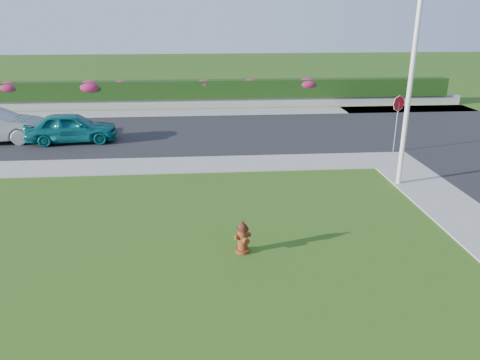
{
  "coord_description": "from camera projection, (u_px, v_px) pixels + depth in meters",
  "views": [
    {
      "loc": [
        -0.57,
        -8.59,
        5.72
      ],
      "look_at": [
        0.49,
        4.66,
        0.9
      ],
      "focal_mm": 35.0,
      "sensor_mm": 36.0,
      "label": 1
    }
  ],
  "objects": [
    {
      "name": "sidewalk_far",
      "position": [
        63.0,
        168.0,
        18.02
      ],
      "size": [
        24.0,
        2.0,
        0.04
      ],
      "primitive_type": "cube",
      "color": "gray",
      "rests_on": "ground"
    },
    {
      "name": "fire_hydrant",
      "position": [
        243.0,
        238.0,
        11.64
      ],
      "size": [
        0.43,
        0.42,
        0.84
      ],
      "rotation": [
        0.0,
        0.0,
        0.41
      ],
      "color": "#57220D",
      "rests_on": "ground"
    },
    {
      "name": "street_far",
      "position": [
        113.0,
        135.0,
        22.78
      ],
      "size": [
        26.0,
        8.0,
        0.04
      ],
      "primitive_type": "cube",
      "color": "black",
      "rests_on": "ground"
    },
    {
      "name": "flower_clump_e",
      "position": [
        251.0,
        83.0,
        28.93
      ],
      "size": [
        1.09,
        0.7,
        0.55
      ],
      "primitive_type": "ellipsoid",
      "color": "#BF2059",
      "rests_on": "hedge"
    },
    {
      "name": "stop_sign",
      "position": [
        398.0,
        111.0,
        19.46
      ],
      "size": [
        0.61,
        0.29,
        2.44
      ],
      "rotation": [
        0.0,
        0.0,
        0.03
      ],
      "color": "slate",
      "rests_on": "ground"
    },
    {
      "name": "flower_clump_b",
      "position": [
        91.0,
        87.0,
        28.23
      ],
      "size": [
        1.57,
        1.01,
        0.78
      ],
      "primitive_type": "ellipsoid",
      "color": "#BF2059",
      "rests_on": "hedge"
    },
    {
      "name": "sedan_teal",
      "position": [
        72.0,
        127.0,
        21.26
      ],
      "size": [
        4.13,
        1.96,
        1.36
      ],
      "primitive_type": "imported",
      "rotation": [
        0.0,
        0.0,
        1.66
      ],
      "color": "#0D6268",
      "rests_on": "street_far"
    },
    {
      "name": "flower_clump_a",
      "position": [
        9.0,
        87.0,
        27.87
      ],
      "size": [
        1.41,
        0.91,
        0.71
      ],
      "primitive_type": "ellipsoid",
      "color": "#BF2059",
      "rests_on": "hedge"
    },
    {
      "name": "utility_pole",
      "position": [
        409.0,
        97.0,
        15.35
      ],
      "size": [
        0.16,
        0.16,
        6.11
      ],
      "primitive_type": "cylinder",
      "color": "silver",
      "rests_on": "ground"
    },
    {
      "name": "flower_clump_f",
      "position": [
        307.0,
        84.0,
        29.22
      ],
      "size": [
        1.42,
        0.91,
        0.71
      ],
      "primitive_type": "ellipsoid",
      "color": "#BF2059",
      "rests_on": "hedge"
    },
    {
      "name": "retaining_wall",
      "position": [
        196.0,
        103.0,
        29.08
      ],
      "size": [
        34.0,
        0.4,
        0.6
      ],
      "primitive_type": "cube",
      "color": "gray",
      "rests_on": "ground"
    },
    {
      "name": "flower_clump_c",
      "position": [
        121.0,
        85.0,
        28.34
      ],
      "size": [
        1.06,
        0.68,
        0.53
      ],
      "primitive_type": "ellipsoid",
      "color": "#BF2059",
      "rests_on": "hedge"
    },
    {
      "name": "curb_corner",
      "position": [
        391.0,
        160.0,
        19.0
      ],
      "size": [
        2.0,
        2.0,
        0.04
      ],
      "primitive_type": "cube",
      "color": "gray",
      "rests_on": "ground"
    },
    {
      "name": "ground",
      "position": [
        235.0,
        293.0,
        10.05
      ],
      "size": [
        120.0,
        120.0,
        0.0
      ],
      "primitive_type": "plane",
      "color": "black",
      "rests_on": "ground"
    },
    {
      "name": "sidewalk_beyond",
      "position": [
        196.0,
        113.0,
        27.77
      ],
      "size": [
        34.0,
        2.0,
        0.04
      ],
      "primitive_type": "cube",
      "color": "gray",
      "rests_on": "ground"
    },
    {
      "name": "flower_clump_d",
      "position": [
        205.0,
        84.0,
        28.72
      ],
      "size": [
        1.12,
        0.72,
        0.56
      ],
      "primitive_type": "ellipsoid",
      "color": "#BF2059",
      "rests_on": "hedge"
    },
    {
      "name": "hedge",
      "position": [
        195.0,
        89.0,
        28.88
      ],
      "size": [
        32.0,
        0.9,
        1.1
      ],
      "primitive_type": "cube",
      "color": "black",
      "rests_on": "retaining_wall"
    }
  ]
}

